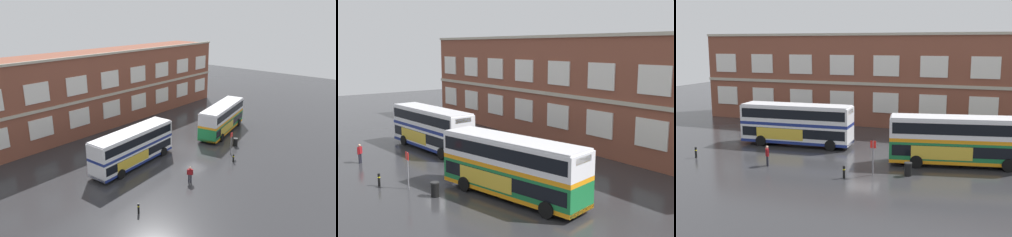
% 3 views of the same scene
% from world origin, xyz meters
% --- Properties ---
extents(ground_plane, '(120.00, 120.00, 0.00)m').
position_xyz_m(ground_plane, '(0.00, 2.00, 0.00)').
color(ground_plane, '#2B2B2D').
extents(brick_terminal_building, '(49.28, 8.19, 11.15)m').
position_xyz_m(brick_terminal_building, '(-1.64, 17.98, 5.43)').
color(brick_terminal_building, brown).
rests_on(brick_terminal_building, ground).
extents(double_decker_near, '(11.15, 3.43, 4.07)m').
position_xyz_m(double_decker_near, '(-7.80, 2.90, 2.15)').
color(double_decker_near, silver).
rests_on(double_decker_near, ground).
extents(double_decker_middle, '(11.29, 4.65, 4.07)m').
position_xyz_m(double_decker_middle, '(7.70, 1.01, 2.15)').
color(double_decker_middle, '#197038').
rests_on(double_decker_middle, ground).
extents(waiting_passenger, '(0.47, 0.56, 1.70)m').
position_xyz_m(waiting_passenger, '(-6.93, -4.42, 0.93)').
color(waiting_passenger, black).
rests_on(waiting_passenger, ground).
extents(bus_stand_flag, '(0.44, 0.10, 2.70)m').
position_xyz_m(bus_stand_flag, '(1.93, -3.87, 1.64)').
color(bus_stand_flag, slate).
rests_on(bus_stand_flag, ground).
extents(station_litter_bin, '(0.60, 0.60, 1.03)m').
position_xyz_m(station_litter_bin, '(4.49, -3.08, 0.52)').
color(station_litter_bin, black).
rests_on(station_litter_bin, ground).
extents(safety_bollard_west, '(0.19, 0.19, 0.95)m').
position_xyz_m(safety_bollard_west, '(-14.12, -4.39, 0.49)').
color(safety_bollard_west, black).
rests_on(safety_bollard_west, ground).
extents(safety_bollard_east, '(0.19, 0.19, 0.95)m').
position_xyz_m(safety_bollard_east, '(0.10, -5.33, 0.49)').
color(safety_bollard_east, black).
rests_on(safety_bollard_east, ground).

